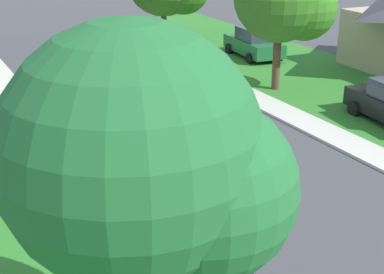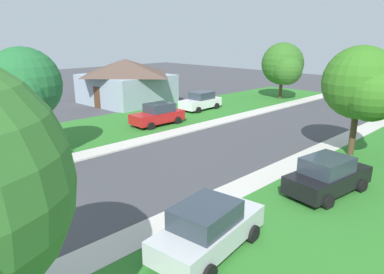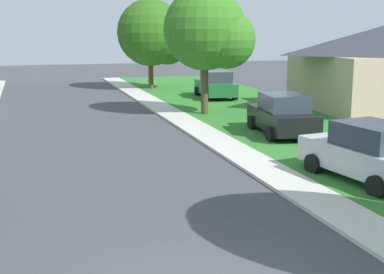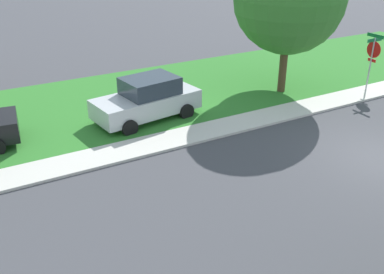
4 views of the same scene
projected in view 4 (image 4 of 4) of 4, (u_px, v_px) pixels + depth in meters
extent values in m
plane|color=#424247|center=(383.00, 157.00, 15.10)|extent=(120.00, 120.00, 0.00)
cylinder|color=#9E9EA3|center=(370.00, 66.00, 20.45)|extent=(0.07, 0.07, 2.60)
cylinder|color=red|center=(374.00, 50.00, 20.14)|extent=(0.76, 0.04, 0.76)
cylinder|color=white|center=(374.00, 50.00, 20.15)|extent=(0.67, 0.01, 0.67)
cylinder|color=red|center=(374.00, 50.00, 20.15)|extent=(0.55, 0.01, 0.55)
cube|color=#146B38|center=(376.00, 36.00, 19.84)|extent=(0.92, 0.03, 0.16)
cube|color=#146B38|center=(375.00, 40.00, 19.92)|extent=(0.03, 0.92, 0.16)
cube|color=red|center=(372.00, 60.00, 20.36)|extent=(0.44, 0.02, 0.14)
cube|color=silver|center=(146.00, 104.00, 17.74)|extent=(2.39, 4.51, 0.76)
cube|color=#2D3842|center=(150.00, 86.00, 17.53)|extent=(1.88, 2.30, 0.68)
cylinder|color=black|center=(130.00, 128.00, 16.53)|extent=(0.33, 0.67, 0.64)
cylinder|color=black|center=(107.00, 113.00, 17.82)|extent=(0.33, 0.67, 0.64)
cylinder|color=black|center=(186.00, 111.00, 17.99)|extent=(0.33, 0.67, 0.64)
cylinder|color=black|center=(162.00, 99.00, 19.27)|extent=(0.33, 0.67, 0.64)
cylinder|color=#4C3823|center=(283.00, 65.00, 20.39)|extent=(0.36, 0.36, 2.64)
sphere|color=#34742A|center=(285.00, 7.00, 20.52)|extent=(3.44, 3.44, 3.44)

